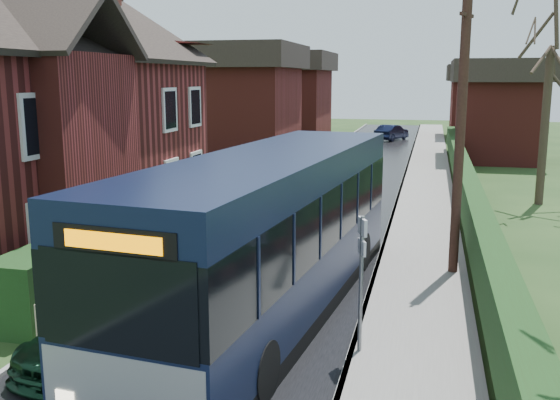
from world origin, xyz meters
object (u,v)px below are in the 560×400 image
(bus, at_px, (271,235))
(car_silver, at_px, (203,235))
(car_green, at_px, (107,326))
(brick_house, at_px, (23,108))
(bus_stop_sign, at_px, (361,266))
(telegraph_pole, at_px, (460,139))

(bus, xyz_separation_m, car_silver, (-3.09, 3.75, -1.10))
(car_green, bearing_deg, car_silver, 103.00)
(brick_house, bearing_deg, bus, -26.45)
(brick_house, height_order, car_green, brick_house)
(bus, height_order, car_silver, bus)
(brick_house, distance_m, bus_stop_sign, 13.93)
(brick_house, height_order, car_silver, brick_house)
(telegraph_pole, bearing_deg, car_green, -115.46)
(car_silver, height_order, car_green, car_silver)
(bus, relative_size, bus_stop_sign, 4.40)
(brick_house, height_order, bus, brick_house)
(telegraph_pole, bearing_deg, bus_stop_sign, -89.26)
(brick_house, relative_size, car_green, 3.50)
(bus, relative_size, car_silver, 2.90)
(brick_house, height_order, telegraph_pole, brick_house)
(bus, bearing_deg, car_green, -124.37)
(car_green, bearing_deg, telegraph_pole, 53.61)
(car_silver, xyz_separation_m, telegraph_pole, (7.25, 0.00, 3.04))
(bus, xyz_separation_m, bus_stop_sign, (2.25, -1.91, 0.02))
(bus, bearing_deg, car_silver, 135.44)
(car_silver, distance_m, telegraph_pole, 7.86)
(bus, distance_m, car_silver, 4.98)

